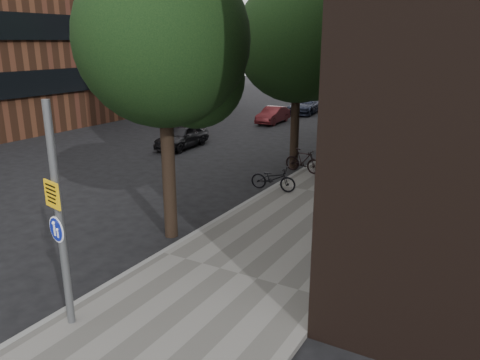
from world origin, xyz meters
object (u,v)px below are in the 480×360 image
Objects in this scene: pedestrian at (329,206)px; parked_car_near at (182,136)px; signpost at (59,217)px; parked_bike_facade_near at (359,219)px.

parked_car_near is at bearing -52.70° from pedestrian.
pedestrian is at bearing 78.53° from signpost.
parked_bike_facade_near is (0.72, 0.45, -0.41)m from pedestrian.
parked_car_near reaches higher than parked_bike_facade_near.
pedestrian is at bearing -37.88° from parked_car_near.
parked_bike_facade_near is (3.53, 6.84, -1.68)m from signpost.
parked_car_near is (-7.62, 13.74, -1.66)m from signpost.
parked_car_near is at bearing 131.31° from signpost.
signpost is 7.88m from parked_bike_facade_near.
signpost is 1.21× the size of parked_car_near.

